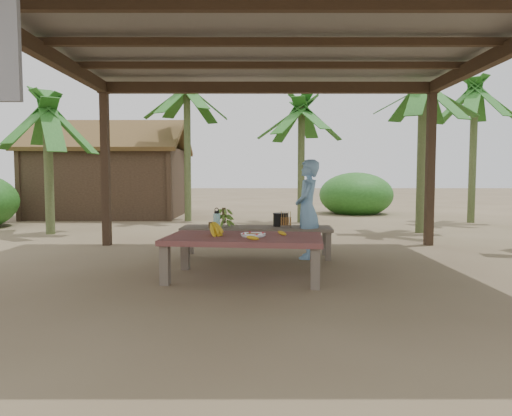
{
  "coord_description": "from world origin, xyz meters",
  "views": [
    {
      "loc": [
        -0.22,
        -5.58,
        1.2
      ],
      "look_at": [
        -0.21,
        0.11,
        0.8
      ],
      "focal_mm": 32.0,
      "sensor_mm": 36.0,
      "label": 1
    }
  ],
  "objects_px": {
    "ripe_banana_bunch": "(210,228)",
    "woman": "(307,209)",
    "bench": "(257,231)",
    "water_flask": "(217,222)",
    "cooking_pot": "(281,220)",
    "work_table": "(244,242)",
    "plate": "(253,235)"
  },
  "relations": [
    {
      "from": "bench",
      "to": "woman",
      "type": "distance_m",
      "value": 0.81
    },
    {
      "from": "plate",
      "to": "water_flask",
      "type": "relative_size",
      "value": 0.93
    },
    {
      "from": "bench",
      "to": "cooking_pot",
      "type": "relative_size",
      "value": 10.03
    },
    {
      "from": "ripe_banana_bunch",
      "to": "woman",
      "type": "height_order",
      "value": "woman"
    },
    {
      "from": "ripe_banana_bunch",
      "to": "water_flask",
      "type": "distance_m",
      "value": 0.29
    },
    {
      "from": "bench",
      "to": "woman",
      "type": "relative_size",
      "value": 1.55
    },
    {
      "from": "bench",
      "to": "water_flask",
      "type": "relative_size",
      "value": 7.17
    },
    {
      "from": "cooking_pot",
      "to": "bench",
      "type": "bearing_deg",
      "value": -166.83
    },
    {
      "from": "work_table",
      "to": "cooking_pot",
      "type": "relative_size",
      "value": 8.56
    },
    {
      "from": "water_flask",
      "to": "plate",
      "type": "bearing_deg",
      "value": -37.81
    },
    {
      "from": "bench",
      "to": "plate",
      "type": "relative_size",
      "value": 7.75
    },
    {
      "from": "water_flask",
      "to": "ripe_banana_bunch",
      "type": "bearing_deg",
      "value": -101.02
    },
    {
      "from": "ripe_banana_bunch",
      "to": "water_flask",
      "type": "relative_size",
      "value": 0.94
    },
    {
      "from": "plate",
      "to": "woman",
      "type": "height_order",
      "value": "woman"
    },
    {
      "from": "work_table",
      "to": "woman",
      "type": "distance_m",
      "value": 1.62
    },
    {
      "from": "bench",
      "to": "woman",
      "type": "xyz_separation_m",
      "value": [
        0.74,
        -0.09,
        0.32
      ]
    },
    {
      "from": "bench",
      "to": "plate",
      "type": "bearing_deg",
      "value": -88.66
    },
    {
      "from": "water_flask",
      "to": "cooking_pot",
      "type": "xyz_separation_m",
      "value": [
        0.86,
        1.18,
        -0.09
      ]
    },
    {
      "from": "bench",
      "to": "work_table",
      "type": "bearing_deg",
      "value": -92.97
    },
    {
      "from": "ripe_banana_bunch",
      "to": "bench",
      "type": "bearing_deg",
      "value": 68.2
    },
    {
      "from": "ripe_banana_bunch",
      "to": "plate",
      "type": "xyz_separation_m",
      "value": [
        0.51,
        -0.07,
        -0.07
      ]
    },
    {
      "from": "cooking_pot",
      "to": "woman",
      "type": "relative_size",
      "value": 0.15
    },
    {
      "from": "bench",
      "to": "ripe_banana_bunch",
      "type": "bearing_deg",
      "value": -108.78
    },
    {
      "from": "water_flask",
      "to": "cooking_pot",
      "type": "height_order",
      "value": "water_flask"
    },
    {
      "from": "work_table",
      "to": "water_flask",
      "type": "relative_size",
      "value": 6.12
    },
    {
      "from": "work_table",
      "to": "plate",
      "type": "xyz_separation_m",
      "value": [
        0.11,
        -0.02,
        0.08
      ]
    },
    {
      "from": "work_table",
      "to": "ripe_banana_bunch",
      "type": "bearing_deg",
      "value": -179.95
    },
    {
      "from": "plate",
      "to": "water_flask",
      "type": "xyz_separation_m",
      "value": [
        -0.45,
        0.35,
        0.11
      ]
    },
    {
      "from": "bench",
      "to": "ripe_banana_bunch",
      "type": "xyz_separation_m",
      "value": [
        -0.55,
        -1.37,
        0.19
      ]
    },
    {
      "from": "ripe_banana_bunch",
      "to": "woman",
      "type": "bearing_deg",
      "value": 44.9
    },
    {
      "from": "plate",
      "to": "bench",
      "type": "bearing_deg",
      "value": 88.32
    },
    {
      "from": "bench",
      "to": "woman",
      "type": "bearing_deg",
      "value": -3.94
    }
  ]
}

